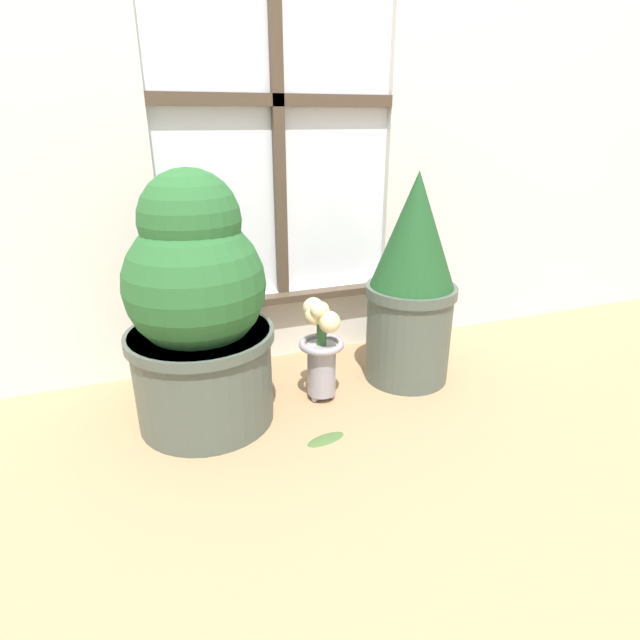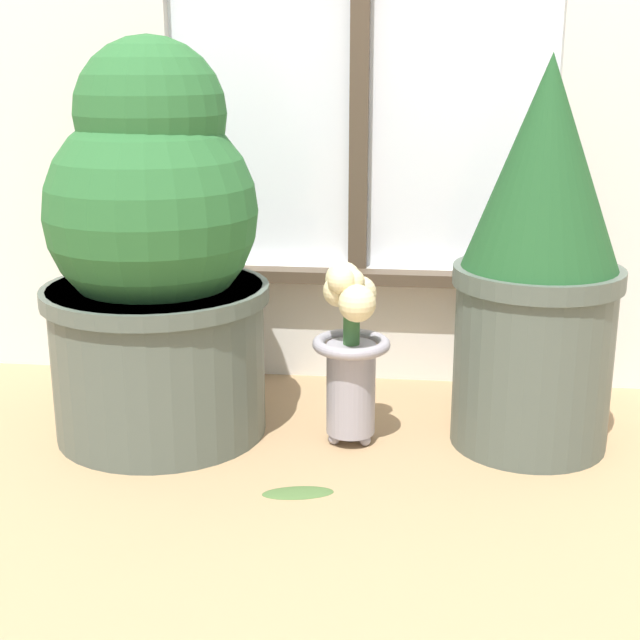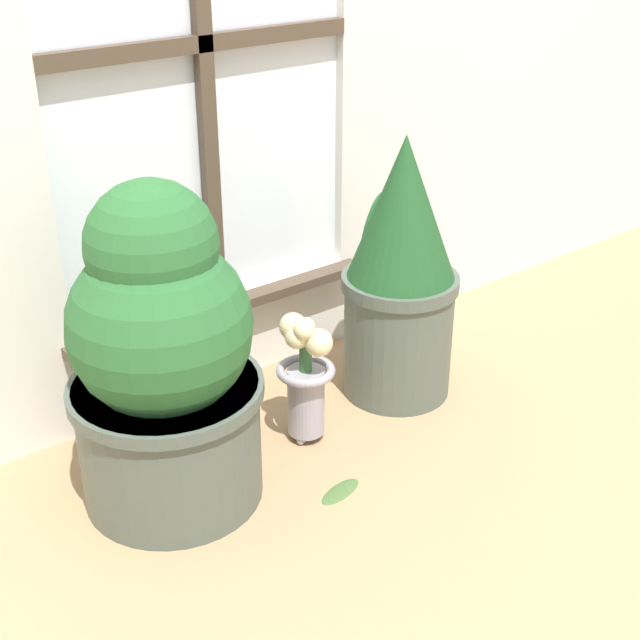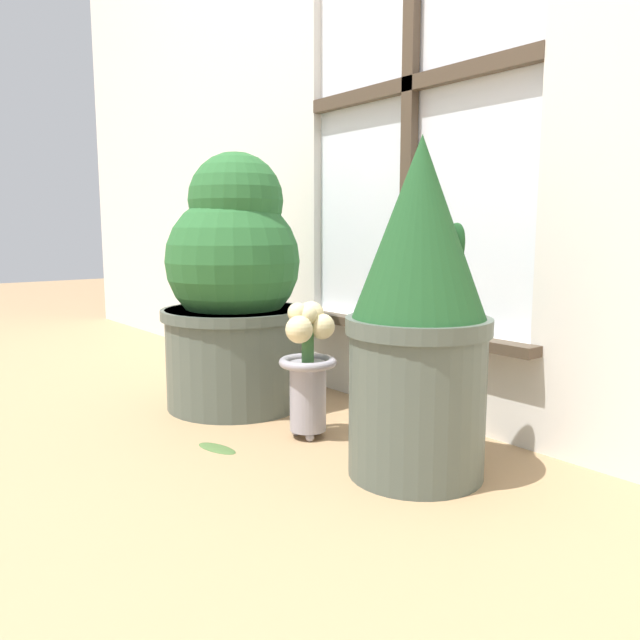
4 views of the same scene
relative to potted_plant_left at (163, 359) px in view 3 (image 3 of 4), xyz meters
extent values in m
plane|color=tan|center=(0.32, -0.29, -0.32)|extent=(10.00, 10.00, 0.00)
cube|color=silver|center=(0.32, 0.34, -0.20)|extent=(0.75, 0.05, 0.23)
cube|color=white|center=(0.32, 0.35, 0.51)|extent=(0.75, 0.02, 1.19)
cube|color=#4C3D2D|center=(0.32, 0.32, 0.51)|extent=(0.04, 0.02, 1.19)
cube|color=#4C3D2D|center=(0.32, 0.32, 0.51)|extent=(0.75, 0.02, 0.04)
cube|color=#4C3D2D|center=(0.32, 0.29, -0.10)|extent=(0.81, 0.06, 0.02)
cylinder|color=#4C564C|center=(0.00, 0.00, -0.18)|extent=(0.36, 0.36, 0.27)
cylinder|color=#4C564C|center=(0.00, 0.00, -0.06)|extent=(0.39, 0.39, 0.03)
cylinder|color=#38281E|center=(0.00, 0.00, -0.06)|extent=(0.33, 0.33, 0.01)
sphere|color=#28602D|center=(0.00, 0.00, 0.07)|extent=(0.35, 0.35, 0.35)
sphere|color=#28602D|center=(0.00, 0.01, 0.23)|extent=(0.25, 0.25, 0.25)
ellipsoid|color=#28602D|center=(-0.10, -0.03, 0.05)|extent=(0.07, 0.16, 0.23)
cylinder|color=#4C564C|center=(0.64, 0.02, -0.16)|extent=(0.26, 0.26, 0.31)
cylinder|color=#4C564C|center=(0.64, 0.02, -0.02)|extent=(0.28, 0.28, 0.03)
cylinder|color=#38281E|center=(0.64, 0.02, -0.01)|extent=(0.24, 0.24, 0.01)
cone|color=#1E4C23|center=(0.64, 0.02, 0.16)|extent=(0.25, 0.25, 0.34)
ellipsoid|color=#1E4C23|center=(0.62, 0.11, 0.08)|extent=(0.14, 0.06, 0.21)
sphere|color=#99939E|center=(0.34, 0.02, -0.31)|extent=(0.02, 0.02, 0.02)
sphere|color=#99939E|center=(0.31, -0.02, -0.31)|extent=(0.02, 0.02, 0.02)
sphere|color=#99939E|center=(0.36, -0.02, -0.31)|extent=(0.02, 0.02, 0.02)
cylinder|color=#99939E|center=(0.34, -0.01, -0.22)|extent=(0.08, 0.08, 0.16)
torus|color=#99939E|center=(0.34, -0.01, -0.14)|extent=(0.13, 0.13, 0.02)
cylinder|color=#386633|center=(0.34, -0.01, -0.10)|extent=(0.03, 0.03, 0.09)
sphere|color=beige|center=(0.34, -0.01, -0.03)|extent=(0.04, 0.04, 0.04)
sphere|color=beige|center=(0.34, 0.02, -0.06)|extent=(0.06, 0.06, 0.06)
sphere|color=beige|center=(0.31, 0.01, -0.04)|extent=(0.06, 0.06, 0.06)
sphere|color=beige|center=(0.31, -0.01, -0.05)|extent=(0.05, 0.05, 0.05)
sphere|color=beige|center=(0.32, -0.03, -0.03)|extent=(0.05, 0.05, 0.05)
sphere|color=beige|center=(0.35, -0.04, -0.06)|extent=(0.06, 0.06, 0.06)
ellipsoid|color=#476633|center=(0.27, -0.21, -0.31)|extent=(0.12, 0.07, 0.01)
camera|label=1|loc=(-0.12, -1.23, 0.46)|focal=28.00mm
camera|label=2|loc=(0.45, -1.42, 0.31)|focal=50.00mm
camera|label=3|loc=(-0.67, -1.36, 0.85)|focal=50.00mm
camera|label=4|loc=(1.43, -0.85, 0.16)|focal=35.00mm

